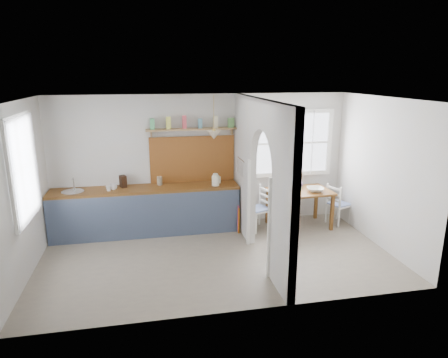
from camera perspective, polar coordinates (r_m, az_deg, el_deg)
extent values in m
cube|color=gray|center=(6.81, -0.92, -11.05)|extent=(5.80, 3.20, 0.01)
cube|color=beige|center=(6.13, -1.03, 11.34)|extent=(5.80, 3.20, 0.01)
cube|color=beige|center=(7.88, -3.06, 2.59)|extent=(5.80, 0.01, 2.60)
cube|color=beige|center=(4.86, 2.43, -5.38)|extent=(5.80, 0.01, 2.60)
cube|color=beige|center=(6.51, -26.97, -1.73)|extent=(0.01, 3.20, 2.60)
cube|color=beige|center=(7.42, 21.64, 0.75)|extent=(0.01, 3.20, 2.60)
cube|color=beige|center=(5.41, 8.65, -3.37)|extent=(0.12, 0.80, 2.60)
cube|color=beige|center=(7.44, 2.95, 1.85)|extent=(0.12, 1.20, 2.60)
cube|color=beige|center=(6.16, 5.79, 6.37)|extent=(0.12, 1.20, 1.05)
cube|color=brown|center=(7.62, -11.12, -1.41)|extent=(3.50, 0.60, 0.05)
cube|color=#4C546B|center=(7.49, -10.93, -5.32)|extent=(3.50, 0.03, 0.85)
cube|color=black|center=(7.81, -10.96, -4.48)|extent=(3.46, 0.45, 0.85)
cylinder|color=silver|center=(7.74, -20.80, -1.77)|extent=(0.40, 0.40, 0.02)
cube|color=brown|center=(7.82, -4.53, 2.84)|extent=(1.65, 0.03, 0.90)
cube|color=olive|center=(7.64, -4.54, 7.12)|extent=(1.75, 0.20, 0.03)
cube|color=#388C51|center=(7.57, -10.21, 7.67)|extent=(0.09, 0.09, 0.18)
cube|color=#ABAD36|center=(7.58, -7.94, 7.77)|extent=(0.09, 0.09, 0.18)
cube|color=#CB3D49|center=(7.61, -5.68, 7.86)|extent=(0.09, 0.09, 0.18)
cube|color=teal|center=(7.64, -3.44, 7.94)|extent=(0.09, 0.09, 0.18)
cube|color=#B9B18B|center=(7.69, -1.22, 8.00)|extent=(0.09, 0.09, 0.18)
cube|color=#427532|center=(7.74, 0.98, 8.06)|extent=(0.09, 0.09, 0.18)
cone|color=#ECE2C4|center=(7.36, -1.45, 6.32)|extent=(0.26, 0.26, 0.16)
cylinder|color=silver|center=(7.29, 2.48, 2.79)|extent=(0.02, 0.50, 0.02)
imported|color=silver|center=(7.56, -16.16, -1.30)|extent=(0.11, 0.11, 0.09)
imported|color=silver|center=(7.61, -15.52, -1.07)|extent=(0.18, 0.18, 0.11)
cube|color=black|center=(7.72, -14.23, -0.33)|extent=(0.15, 0.17, 0.22)
cylinder|color=#82735B|center=(7.73, -9.18, -0.25)|extent=(0.12, 0.12, 0.16)
cube|color=#D0365E|center=(7.69, 2.03, -5.70)|extent=(0.02, 0.03, 0.52)
cube|color=#CA6211|center=(7.65, 2.12, -6.01)|extent=(0.02, 0.03, 0.52)
imported|color=beige|center=(7.95, 12.92, -1.47)|extent=(0.38, 0.38, 0.08)
imported|color=#5A8E51|center=(7.80, 10.64, -1.58)|extent=(0.11, 0.11, 0.10)
cylinder|color=black|center=(7.82, 8.79, -1.77)|extent=(0.24, 0.24, 0.02)
imported|color=#4E3A59|center=(8.13, 10.63, -0.59)|extent=(0.20, 0.20, 0.19)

